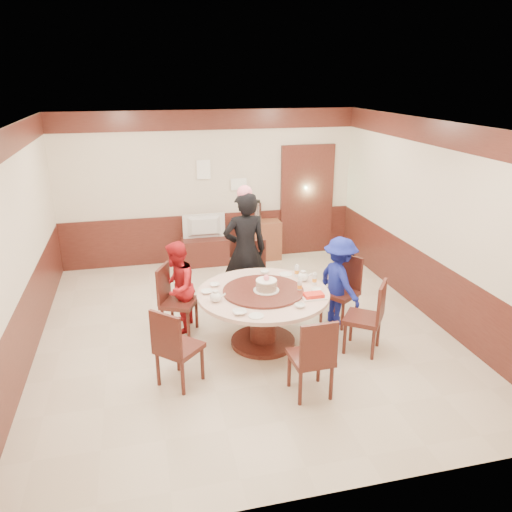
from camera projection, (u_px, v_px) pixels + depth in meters
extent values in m
plane|color=beige|center=(244.00, 330.00, 6.99)|extent=(6.00, 6.00, 0.00)
plane|color=white|center=(242.00, 125.00, 6.03)|extent=(6.00, 6.00, 0.00)
cube|color=beige|center=(209.00, 188.00, 9.25)|extent=(5.50, 0.04, 2.80)
cube|color=beige|center=(326.00, 352.00, 3.77)|extent=(5.50, 0.04, 2.80)
cube|color=beige|center=(17.00, 252.00, 5.91)|extent=(0.04, 6.00, 2.80)
cube|color=beige|center=(431.00, 222.00, 7.11)|extent=(0.04, 6.00, 2.80)
cube|color=#481C16|center=(244.00, 301.00, 6.83)|extent=(5.50, 6.00, 0.90)
cube|color=#481C16|center=(242.00, 140.00, 6.09)|extent=(5.50, 6.00, 0.35)
cube|color=#481C16|center=(307.00, 201.00, 9.74)|extent=(1.05, 0.08, 2.18)
cube|color=#8BD897|center=(306.00, 201.00, 9.76)|extent=(0.88, 0.02, 2.05)
cylinder|color=#481C16|center=(263.00, 341.00, 6.65)|extent=(0.85, 0.85, 0.06)
cylinder|color=#481C16|center=(263.00, 319.00, 6.53)|extent=(0.34, 0.34, 0.65)
cylinder|color=beige|center=(263.00, 294.00, 6.41)|extent=(1.70, 1.70, 0.05)
cylinder|color=#481C16|center=(263.00, 291.00, 6.39)|extent=(1.04, 1.04, 0.03)
cube|color=#481C16|center=(340.00, 293.00, 7.09)|extent=(0.61, 0.61, 0.06)
cube|color=#481C16|center=(349.00, 272.00, 7.14)|extent=(0.27, 0.37, 0.50)
cube|color=#481C16|center=(339.00, 308.00, 7.17)|extent=(0.36, 0.36, 0.42)
cube|color=#481C16|center=(255.00, 277.00, 7.67)|extent=(0.45, 0.45, 0.06)
cube|color=#481C16|center=(253.00, 256.00, 7.77)|extent=(0.42, 0.05, 0.50)
cube|color=#481C16|center=(255.00, 291.00, 7.76)|extent=(0.36, 0.36, 0.42)
cube|color=#481C16|center=(179.00, 303.00, 6.79)|extent=(0.58, 0.58, 0.06)
cube|color=#481C16|center=(163.00, 283.00, 6.74)|extent=(0.21, 0.40, 0.50)
cube|color=#481C16|center=(180.00, 319.00, 6.87)|extent=(0.36, 0.36, 0.42)
cube|color=#481C16|center=(179.00, 348.00, 5.67)|extent=(0.62, 0.62, 0.06)
cube|color=#481C16|center=(166.00, 335.00, 5.41)|extent=(0.33, 0.32, 0.50)
cube|color=#481C16|center=(180.00, 366.00, 5.75)|extent=(0.36, 0.36, 0.42)
cube|color=#481C16|center=(311.00, 358.00, 5.48)|extent=(0.46, 0.46, 0.06)
cube|color=#481C16|center=(319.00, 345.00, 5.19)|extent=(0.42, 0.06, 0.50)
cube|color=#481C16|center=(310.00, 376.00, 5.56)|extent=(0.36, 0.36, 0.42)
cube|color=#481C16|center=(363.00, 319.00, 6.35)|extent=(0.62, 0.62, 0.06)
cube|color=#481C16|center=(381.00, 302.00, 6.18)|extent=(0.28, 0.36, 0.50)
cube|color=#481C16|center=(362.00, 335.00, 6.43)|extent=(0.36, 0.36, 0.42)
imported|color=black|center=(245.00, 251.00, 7.43)|extent=(0.67, 0.45, 1.81)
imported|color=#B4181E|center=(177.00, 288.00, 6.79)|extent=(0.64, 0.74, 1.29)
imported|color=navy|center=(339.00, 281.00, 7.01)|extent=(0.65, 0.92, 1.28)
cylinder|color=white|center=(266.00, 290.00, 6.36)|extent=(0.33, 0.33, 0.01)
cylinder|color=tan|center=(266.00, 285.00, 6.34)|extent=(0.26, 0.26, 0.12)
cylinder|color=white|center=(266.00, 280.00, 6.32)|extent=(0.27, 0.27, 0.01)
sphere|color=pink|center=(266.00, 278.00, 6.31)|extent=(0.08, 0.08, 0.08)
ellipsoid|color=white|center=(216.00, 297.00, 6.11)|extent=(0.17, 0.15, 0.13)
ellipsoid|color=white|center=(303.00, 277.00, 6.72)|extent=(0.17, 0.15, 0.13)
imported|color=white|center=(215.00, 285.00, 6.58)|extent=(0.13, 0.13, 0.03)
imported|color=white|center=(300.00, 306.00, 5.97)|extent=(0.13, 0.13, 0.04)
imported|color=white|center=(240.00, 312.00, 5.81)|extent=(0.16, 0.16, 0.04)
imported|color=white|center=(316.00, 290.00, 6.39)|extent=(0.14, 0.14, 0.05)
imported|color=white|center=(207.00, 292.00, 6.36)|extent=(0.15, 0.15, 0.04)
imported|color=white|center=(265.00, 272.00, 7.00)|extent=(0.12, 0.12, 0.04)
cylinder|color=white|center=(256.00, 316.00, 5.75)|extent=(0.18, 0.18, 0.01)
cylinder|color=white|center=(286.00, 274.00, 6.95)|extent=(0.18, 0.18, 0.01)
cube|color=white|center=(314.00, 297.00, 6.22)|extent=(0.30, 0.20, 0.02)
cube|color=red|center=(314.00, 295.00, 6.21)|extent=(0.24, 0.15, 0.04)
cylinder|color=white|center=(300.00, 286.00, 6.38)|extent=(0.06, 0.06, 0.16)
cylinder|color=white|center=(314.00, 279.00, 6.59)|extent=(0.06, 0.06, 0.16)
cylinder|color=white|center=(297.00, 271.00, 6.86)|extent=(0.06, 0.06, 0.16)
cube|color=#481C16|center=(205.00, 251.00, 9.38)|extent=(0.85, 0.45, 0.50)
imported|color=#959598|center=(204.00, 227.00, 9.22)|extent=(0.79, 0.11, 0.45)
cube|color=brown|center=(259.00, 240.00, 9.60)|extent=(0.80, 0.40, 0.75)
cylinder|color=silver|center=(257.00, 212.00, 9.40)|extent=(0.15, 0.15, 0.38)
cube|color=white|center=(204.00, 170.00, 9.07)|extent=(0.25, 0.00, 0.35)
cube|color=white|center=(239.00, 184.00, 9.31)|extent=(0.30, 0.00, 0.22)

